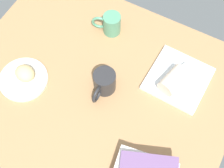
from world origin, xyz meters
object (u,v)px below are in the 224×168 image
round_plate (24,79)px  square_plate (178,79)px  sauce_cup (187,68)px  scone_pastry (25,73)px  coffee_mug (104,82)px  breakfast_wrap (173,80)px  second_mug (111,24)px

round_plate → square_plate: bearing=-151.4°
sauce_cup → square_plate: bearing=73.5°
scone_pastry → coffee_mug: 32.01cm
scone_pastry → square_plate: bearing=-152.2°
scone_pastry → sauce_cup: (-56.15, -33.79, -1.40)cm
square_plate → breakfast_wrap: breakfast_wrap is taller
sauce_cup → round_plate: bearing=31.7°
sauce_cup → coffee_mug: (26.17, 22.63, 2.23)cm
breakfast_wrap → coffee_mug: size_ratio=0.82×
square_plate → breakfast_wrap: (1.19, 4.02, 4.39)cm
coffee_mug → second_mug: coffee_mug is taller
breakfast_wrap → second_mug: size_ratio=0.93×
square_plate → scone_pastry: bearing=27.8°
scone_pastry → sauce_cup: bearing=-149.0°
scone_pastry → coffee_mug: bearing=-159.6°
square_plate → second_mug: (35.87, -8.50, 4.19)cm
round_plate → sauce_cup: bearing=-148.3°
square_plate → sauce_cup: bearing=-106.5°
square_plate → sauce_cup: size_ratio=5.22×
coffee_mug → breakfast_wrap: bearing=-150.0°
scone_pastry → square_plate: scone_pastry is taller
round_plate → second_mug: second_mug is taller
breakfast_wrap → sauce_cup: bearing=-92.4°
square_plate → breakfast_wrap: bearing=73.5°
sauce_cup → second_mug: (37.36, -3.47, 2.09)cm
coffee_mug → sauce_cup: bearing=-139.1°
scone_pastry → coffee_mug: (-29.99, -11.16, 0.83)cm
coffee_mug → round_plate: bearing=22.2°
round_plate → scone_pastry: size_ratio=2.42×
breakfast_wrap → second_mug: 36.87cm
round_plate → square_plate: square_plate is taller
round_plate → scone_pastry: bearing=-117.4°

